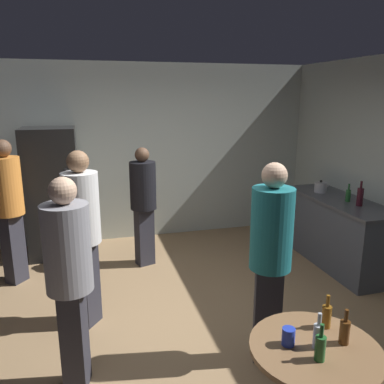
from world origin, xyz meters
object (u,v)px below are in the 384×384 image
object	(u,v)px
wine_bottle_on_counter	(360,196)
beer_bottle_green	(320,347)
person_in_teal_shirt	(271,249)
person_in_white_shirt	(82,226)
foreground_table	(314,362)
beer_bottle_clear	(318,335)
person_in_gray_shirt	(69,270)
beer_bottle_on_counter	(348,195)
kettle	(321,187)
refrigerator	(53,193)
plastic_cup_blue	(288,337)
person_in_black_shirt	(143,198)
beer_bottle_brown	(345,331)
beer_bottle_amber	(327,316)
person_in_orange_shirt	(8,201)

from	to	relation	value
wine_bottle_on_counter	beer_bottle_green	xyz separation A→B (m)	(-1.97, -2.22, -0.20)
person_in_teal_shirt	person_in_white_shirt	world-z (taller)	person_in_white_shirt
foreground_table	beer_bottle_clear	bearing A→B (deg)	-42.29
foreground_table	person_in_gray_shirt	size ratio (longest dim) A/B	0.48
person_in_white_shirt	beer_bottle_on_counter	bearing A→B (deg)	45.63
kettle	person_in_white_shirt	bearing A→B (deg)	-162.82
refrigerator	foreground_table	bearing A→B (deg)	-65.01
beer_bottle_green	person_in_white_shirt	bearing A→B (deg)	123.73
plastic_cup_blue	person_in_teal_shirt	size ratio (longest dim) A/B	0.06
beer_bottle_clear	person_in_teal_shirt	xyz separation A→B (m)	(0.11, 0.88, 0.19)
refrigerator	person_in_black_shirt	size ratio (longest dim) A/B	1.14
beer_bottle_brown	beer_bottle_green	xyz separation A→B (m)	(-0.23, -0.10, 0.00)
kettle	beer_bottle_green	bearing A→B (deg)	-122.84
beer_bottle_on_counter	plastic_cup_blue	world-z (taller)	beer_bottle_on_counter
foreground_table	beer_bottle_amber	world-z (taller)	beer_bottle_amber
foreground_table	kettle	bearing A→B (deg)	56.79
wine_bottle_on_counter	person_in_white_shirt	bearing A→B (deg)	-175.44
person_in_teal_shirt	person_in_orange_shirt	size ratio (longest dim) A/B	0.99
wine_bottle_on_counter	foreground_table	distance (m)	2.88
refrigerator	person_in_gray_shirt	size ratio (longest dim) A/B	1.08
foreground_table	person_in_white_shirt	world-z (taller)	person_in_white_shirt
wine_bottle_on_counter	person_in_orange_shirt	distance (m)	4.21
refrigerator	person_in_gray_shirt	distance (m)	2.83
beer_bottle_on_counter	person_in_white_shirt	size ratio (longest dim) A/B	0.13
plastic_cup_blue	person_in_white_shirt	size ratio (longest dim) A/B	0.06
beer_bottle_green	person_in_white_shirt	xyz separation A→B (m)	(-1.31, 1.96, 0.20)
person_in_black_shirt	person_in_teal_shirt	bearing A→B (deg)	-0.28
person_in_black_shirt	person_in_orange_shirt	world-z (taller)	person_in_orange_shirt
beer_bottle_brown	person_in_white_shirt	xyz separation A→B (m)	(-1.54, 1.86, 0.20)
refrigerator	beer_bottle_clear	distance (m)	4.18
beer_bottle_clear	plastic_cup_blue	size ratio (longest dim) A/B	2.09
plastic_cup_blue	person_in_gray_shirt	distance (m)	1.59
beer_bottle_on_counter	foreground_table	size ratio (longest dim) A/B	0.29
beer_bottle_amber	person_in_black_shirt	size ratio (longest dim) A/B	0.15
beer_bottle_amber	person_in_black_shirt	world-z (taller)	person_in_black_shirt
person_in_gray_shirt	plastic_cup_blue	bearing A→B (deg)	-22.49
wine_bottle_on_counter	beer_bottle_amber	bearing A→B (deg)	-131.97
person_in_white_shirt	person_in_orange_shirt	xyz separation A→B (m)	(-0.84, 1.15, 0.00)
wine_bottle_on_counter	person_in_white_shirt	xyz separation A→B (m)	(-3.28, -0.26, 0.00)
person_in_teal_shirt	plastic_cup_blue	bearing A→B (deg)	1.50
person_in_teal_shirt	beer_bottle_amber	bearing A→B (deg)	24.88
foreground_table	person_in_white_shirt	bearing A→B (deg)	126.23
wine_bottle_on_counter	person_in_teal_shirt	distance (m)	2.18
beer_bottle_amber	person_in_orange_shirt	bearing A→B (deg)	129.97
person_in_gray_shirt	person_in_white_shirt	xyz separation A→B (m)	(0.09, 0.88, 0.04)
beer_bottle_brown	person_in_teal_shirt	world-z (taller)	person_in_teal_shirt
beer_bottle_amber	person_in_orange_shirt	distance (m)	3.69
beer_bottle_green	person_in_white_shirt	world-z (taller)	person_in_white_shirt
beer_bottle_amber	person_in_orange_shirt	size ratio (longest dim) A/B	0.13
beer_bottle_amber	person_in_teal_shirt	world-z (taller)	person_in_teal_shirt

